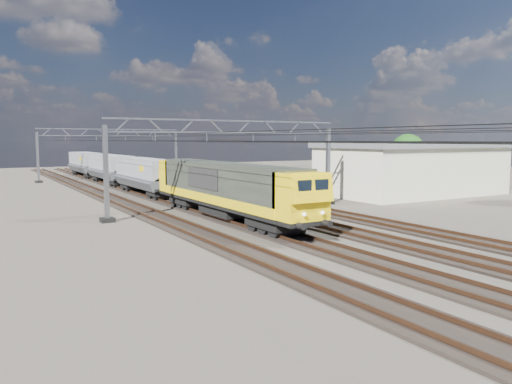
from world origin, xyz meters
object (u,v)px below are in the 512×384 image
locomotive (226,187)px  hopper_wagon_lead (146,173)px  industrial_shed (412,168)px  hopper_wagon_mid (110,167)px  hopper_wagon_third (86,162)px  catenary_gantry_far (111,152)px  tree_far (411,152)px  catenary_gantry_mid (231,162)px

locomotive → hopper_wagon_lead: bearing=90.0°
locomotive → industrial_shed: size_ratio=1.13×
hopper_wagon_mid → hopper_wagon_third: same height
catenary_gantry_far → locomotive: catenary_gantry_far is taller
locomotive → tree_far: bearing=21.7°
catenary_gantry_mid → hopper_wagon_mid: size_ratio=1.53×
hopper_wagon_lead → catenary_gantry_far: bearing=84.7°
locomotive → catenary_gantry_far: bearing=87.1°
hopper_wagon_lead → industrial_shed: industrial_shed is taller
tree_far → hopper_wagon_third: bearing=134.2°
catenary_gantry_far → industrial_shed: catenary_gantry_far is taller
catenary_gantry_mid → locomotive: size_ratio=0.94×
hopper_wagon_third → industrial_shed: size_ratio=0.70×
catenary_gantry_far → hopper_wagon_mid: size_ratio=1.53×
hopper_wagon_lead → industrial_shed: bearing=-27.7°
catenary_gantry_mid → tree_far: bearing=17.9°
industrial_shed → tree_far: bearing=43.1°
catenary_gantry_mid → hopper_wagon_third: 43.10m
catenary_gantry_mid → catenary_gantry_far: size_ratio=1.00×
catenary_gantry_mid → hopper_wagon_lead: catenary_gantry_mid is taller
catenary_gantry_mid → hopper_wagon_mid: (-2.00, 28.82, -1.67)m
catenary_gantry_mid → industrial_shed: bearing=5.2°
hopper_wagon_mid → tree_far: size_ratio=2.06×
tree_far → locomotive: bearing=-158.3°
locomotive → industrial_shed: 24.53m
locomotive → hopper_wagon_mid: (-0.00, 31.90, -0.09)m
catenary_gantry_far → hopper_wagon_third: bearing=105.9°
catenary_gantry_mid → tree_far: catenary_gantry_mid is taller
hopper_wagon_mid → industrial_shed: industrial_shed is taller
hopper_wagon_lead → hopper_wagon_third: 28.40m
hopper_wagon_third → tree_far: bearing=-45.8°
hopper_wagon_third → hopper_wagon_mid: bearing=-90.0°
catenary_gantry_mid → locomotive: catenary_gantry_mid is taller
tree_far → catenary_gantry_mid: bearing=-162.1°
hopper_wagon_lead → tree_far: bearing=-8.5°
hopper_wagon_mid → hopper_wagon_third: size_ratio=1.00×
hopper_wagon_third → tree_far: tree_far is taller
hopper_wagon_third → industrial_shed: bearing=-59.7°
locomotive → hopper_wagon_mid: locomotive is taller
catenary_gantry_far → hopper_wagon_third: catenary_gantry_far is taller
industrial_shed → tree_far: (8.32, 7.79, 1.29)m
hopper_wagon_mid → catenary_gantry_mid: bearing=-86.0°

